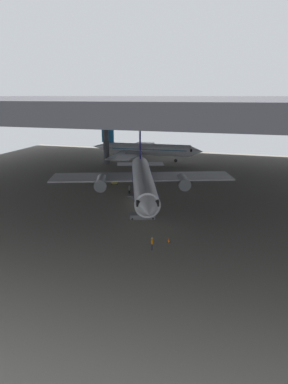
# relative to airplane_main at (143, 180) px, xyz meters

# --- Properties ---
(ground_plane) EXTENTS (110.00, 110.00, 0.00)m
(ground_plane) POSITION_rel_airplane_main_xyz_m (0.30, -2.96, -3.35)
(ground_plane) COLOR gray
(hangar_structure) EXTENTS (121.00, 99.00, 17.17)m
(hangar_structure) POSITION_rel_airplane_main_xyz_m (0.25, 10.81, 13.20)
(hangar_structure) COLOR #4C4F54
(hangar_structure) RESTS_ON ground_plane
(airplane_main) EXTENTS (33.32, 33.57, 10.90)m
(airplane_main) POSITION_rel_airplane_main_xyz_m (0.00, 0.00, 0.00)
(airplane_main) COLOR white
(airplane_main) RESTS_ON ground_plane
(boarding_stairs) EXTENTS (4.32, 2.66, 4.54)m
(boarding_stairs) POSITION_rel_airplane_main_xyz_m (2.64, -9.25, -2.62)
(boarding_stairs) COLOR slate
(boarding_stairs) RESTS_ON ground_plane
(crew_worker_near_nose) EXTENTS (0.27, 0.54, 1.64)m
(crew_worker_near_nose) POSITION_rel_airplane_main_xyz_m (6.71, -18.83, -2.41)
(crew_worker_near_nose) COLOR #232838
(crew_worker_near_nose) RESTS_ON ground_plane
(crew_worker_by_stairs) EXTENTS (0.55, 0.25, 1.62)m
(crew_worker_by_stairs) POSITION_rel_airplane_main_xyz_m (3.40, -5.27, -2.43)
(crew_worker_by_stairs) COLOR #232838
(crew_worker_by_stairs) RESTS_ON ground_plane
(airplane_distant) EXTENTS (31.17, 30.05, 10.00)m
(airplane_distant) POSITION_rel_airplane_main_xyz_m (-9.04, 32.74, -0.17)
(airplane_distant) COLOR white
(airplane_distant) RESTS_ON ground_plane
(traffic_cone_orange) EXTENTS (0.36, 0.36, 0.60)m
(traffic_cone_orange) POSITION_rel_airplane_main_xyz_m (8.15, -16.21, -3.05)
(traffic_cone_orange) COLOR black
(traffic_cone_orange) RESTS_ON ground_plane
(baggage_tug) EXTENTS (1.74, 2.43, 0.90)m
(baggage_tug) POSITION_rel_airplane_main_xyz_m (-8.27, 7.84, -2.82)
(baggage_tug) COLOR yellow
(baggage_tug) RESTS_ON ground_plane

